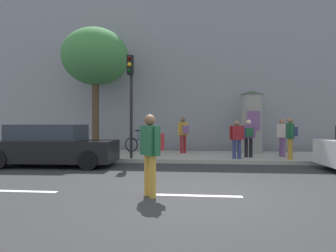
{
  "coord_description": "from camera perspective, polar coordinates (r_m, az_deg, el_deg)",
  "views": [
    {
      "loc": [
        -0.02,
        -6.03,
        1.47
      ],
      "look_at": [
        -0.85,
        2.0,
        1.45
      ],
      "focal_mm": 30.8,
      "sensor_mm": 36.0,
      "label": 1
    }
  ],
  "objects": [
    {
      "name": "pedestrian_tallest",
      "position": [
        12.37,
        15.66,
        -1.75
      ],
      "size": [
        0.56,
        0.38,
        1.56
      ],
      "color": "black",
      "rests_on": "sidewalk_curb"
    },
    {
      "name": "pedestrian_with_backpack",
      "position": [
        12.06,
        23.09,
        -1.52
      ],
      "size": [
        0.43,
        0.66,
        1.63
      ],
      "color": "#B78C33",
      "rests_on": "sidewalk_curb"
    },
    {
      "name": "lane_markings",
      "position": [
        6.2,
        6.09,
        -13.54
      ],
      "size": [
        25.8,
        0.16,
        0.01
      ],
      "color": "silver",
      "rests_on": "ground_plane"
    },
    {
      "name": "building_backdrop",
      "position": [
        18.27,
        5.98,
        9.43
      ],
      "size": [
        36.0,
        5.0,
        8.84
      ],
      "primitive_type": "cube",
      "color": "gray",
      "rests_on": "ground_plane"
    },
    {
      "name": "pedestrian_in_light_jacket",
      "position": [
        13.05,
        21.66,
        -1.54
      ],
      "size": [
        0.33,
        0.64,
        1.6
      ],
      "color": "#724C84",
      "rests_on": "sidewalk_curb"
    },
    {
      "name": "pedestrian_in_dark_shirt",
      "position": [
        13.65,
        3.06,
        -1.15
      ],
      "size": [
        0.51,
        0.52,
        1.7
      ],
      "color": "maroon",
      "rests_on": "sidewalk_curb"
    },
    {
      "name": "sidewalk_curb",
      "position": [
        13.1,
        6.0,
        -5.98
      ],
      "size": [
        36.0,
        4.0,
        0.15
      ],
      "primitive_type": "cube",
      "color": "#9E9B93",
      "rests_on": "ground_plane"
    },
    {
      "name": "traffic_light",
      "position": [
        11.67,
        -7.41,
        7.25
      ],
      "size": [
        0.24,
        0.45,
        4.09
      ],
      "color": "black",
      "rests_on": "sidewalk_curb"
    },
    {
      "name": "street_tree",
      "position": [
        14.88,
        -14.14,
        13.0
      ],
      "size": [
        3.23,
        3.23,
        6.05
      ],
      "color": "#4C3826",
      "rests_on": "sidewalk_curb"
    },
    {
      "name": "bicycle_leaning",
      "position": [
        14.22,
        -5.41,
        -3.62
      ],
      "size": [
        1.72,
        0.55,
        1.09
      ],
      "color": "black",
      "rests_on": "sidewalk_curb"
    },
    {
      "name": "pedestrian_near_pole",
      "position": [
        11.66,
        13.41,
        -2.02
      ],
      "size": [
        0.58,
        0.44,
        1.5
      ],
      "color": "navy",
      "rests_on": "sidewalk_curb"
    },
    {
      "name": "ground_plane",
      "position": [
        6.2,
        6.09,
        -13.57
      ],
      "size": [
        80.0,
        80.0,
        0.0
      ],
      "primitive_type": "plane",
      "color": "#2B2B2D"
    },
    {
      "name": "parked_car_blue",
      "position": [
        11.17,
        -21.91,
        -3.74
      ],
      "size": [
        4.45,
        1.98,
        1.5
      ],
      "color": "black",
      "rests_on": "ground_plane"
    },
    {
      "name": "poster_column",
      "position": [
        14.33,
        16.18,
        0.91
      ],
      "size": [
        1.11,
        1.11,
        2.99
      ],
      "color": "gray",
      "rests_on": "sidewalk_curb"
    },
    {
      "name": "pedestrian_in_red_top",
      "position": [
        5.96,
        -3.41,
        -4.21
      ],
      "size": [
        0.53,
        0.56,
        1.69
      ],
      "color": "#B78C33",
      "rests_on": "ground_plane"
    }
  ]
}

